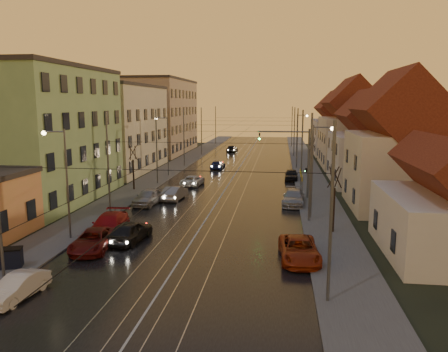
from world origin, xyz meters
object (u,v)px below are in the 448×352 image
at_px(driving_car_2, 193,180).
at_px(parked_left_1, 93,240).
at_px(street_lamp_2, 165,140).
at_px(street_lamp_0, 63,173).
at_px(parked_right_1, 293,197).
at_px(street_lamp_3, 299,133).
at_px(driving_car_3, 218,165).
at_px(parked_left_3, 148,197).
at_px(driving_car_4, 232,149).
at_px(street_lamp_1, 316,162).
at_px(parked_left_0, 18,287).
at_px(parked_right_0, 299,250).
at_px(driving_car_1, 175,193).
at_px(dumpster, 11,258).
at_px(parked_left_2, 109,225).
at_px(driving_car_0, 130,231).
at_px(traffic_light_mast, 299,154).
at_px(parked_right_2, 291,175).

height_order(driving_car_2, parked_left_1, parked_left_1).
bearing_deg(street_lamp_2, street_lamp_0, -90.00).
height_order(driving_car_2, parked_right_1, parked_right_1).
relative_size(street_lamp_3, driving_car_3, 1.90).
bearing_deg(driving_car_3, parked_left_3, 86.57).
relative_size(street_lamp_3, parked_left_3, 1.75).
relative_size(driving_car_3, driving_car_4, 0.98).
bearing_deg(street_lamp_1, parked_left_0, -132.37).
bearing_deg(parked_right_0, driving_car_1, 122.90).
height_order(street_lamp_1, parked_right_0, street_lamp_1).
relative_size(driving_car_2, dumpster, 3.74).
xyz_separation_m(street_lamp_0, parked_left_2, (2.61, 1.53, -4.11)).
distance_m(parked_left_0, dumpster, 4.48).
xyz_separation_m(street_lamp_1, street_lamp_2, (-18.21, 20.00, 0.00)).
xyz_separation_m(street_lamp_2, driving_car_0, (4.76, -27.90, -4.11)).
xyz_separation_m(street_lamp_3, traffic_light_mast, (-1.11, -28.00, -0.29)).
bearing_deg(street_lamp_0, driving_car_4, 84.46).
xyz_separation_m(parked_right_0, dumpster, (-16.96, -3.77, -0.01)).
distance_m(street_lamp_2, parked_left_1, 30.39).
height_order(driving_car_2, driving_car_4, driving_car_4).
xyz_separation_m(driving_car_0, driving_car_2, (0.16, 21.63, -0.15)).
relative_size(driving_car_1, parked_left_3, 0.95).
distance_m(street_lamp_2, driving_car_2, 9.04).
bearing_deg(traffic_light_mast, driving_car_2, 154.76).
bearing_deg(driving_car_2, street_lamp_2, -47.06).
xyz_separation_m(driving_car_3, parked_right_2, (10.75, -8.31, 0.08)).
height_order(parked_left_2, parked_right_0, parked_left_2).
height_order(street_lamp_2, parked_left_2, street_lamp_2).
bearing_deg(parked_left_3, street_lamp_0, -95.71).
bearing_deg(parked_right_2, driving_car_0, -112.14).
bearing_deg(driving_car_2, street_lamp_3, -116.06).
xyz_separation_m(street_lamp_3, parked_left_3, (-15.59, -32.58, -4.10)).
relative_size(street_lamp_3, parked_left_1, 1.65).
height_order(driving_car_3, parked_left_2, parked_left_2).
relative_size(parked_left_2, parked_right_0, 1.05).
distance_m(street_lamp_0, driving_car_0, 6.29).
distance_m(parked_left_2, parked_right_0, 14.40).
bearing_deg(traffic_light_mast, street_lamp_0, -136.90).
distance_m(driving_car_3, driving_car_4, 22.69).
bearing_deg(driving_car_3, traffic_light_mast, 124.48).
relative_size(parked_left_0, parked_left_1, 0.77).
relative_size(driving_car_1, driving_car_2, 0.97).
relative_size(street_lamp_2, driving_car_0, 1.76).
height_order(parked_right_0, parked_right_2, parked_right_0).
bearing_deg(dumpster, traffic_light_mast, 31.63).
bearing_deg(street_lamp_0, traffic_light_mast, 43.10).
bearing_deg(dumpster, street_lamp_0, 66.15).
xyz_separation_m(driving_car_1, dumpster, (-5.06, -19.77, -0.02)).
relative_size(parked_left_3, parked_right_1, 0.91).
distance_m(parked_left_1, parked_right_0, 13.63).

